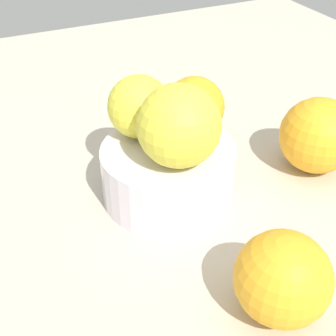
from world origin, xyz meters
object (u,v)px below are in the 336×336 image
orange_in_bowl_0 (174,127)px  orange_in_bowl_1 (139,107)px  orange_loose_0 (318,136)px  orange_loose_1 (282,278)px  fruit_bowl (168,174)px  orange_in_bowl_2 (194,107)px

orange_in_bowl_0 → orange_in_bowl_1: size_ratio=1.22×
orange_in_bowl_0 → orange_loose_0: 18.45cm
orange_in_bowl_1 → orange_loose_1: (-21.03, -3.02, -5.24)cm
orange_in_bowl_0 → orange_loose_1: orange_in_bowl_0 is taller
orange_in_bowl_1 → orange_loose_0: 20.16cm
fruit_bowl → orange_in_bowl_1: 7.46cm
fruit_bowl → orange_loose_1: orange_loose_1 is taller
orange_in_bowl_2 → orange_loose_0: size_ratio=0.73×
fruit_bowl → orange_loose_0: size_ratio=1.61×
orange_in_bowl_2 → orange_loose_0: orange_in_bowl_2 is taller
fruit_bowl → orange_in_bowl_0: bearing=168.9°
fruit_bowl → orange_in_bowl_2: bearing=-65.7°
fruit_bowl → orange_loose_1: size_ratio=1.79×
orange_in_bowl_0 → orange_loose_1: 16.17cm
fruit_bowl → orange_loose_1: (-17.25, -1.61, 1.04)cm
orange_in_bowl_0 → orange_in_bowl_1: orange_in_bowl_0 is taller
orange_in_bowl_2 → orange_loose_1: orange_in_bowl_2 is taller
orange_in_bowl_1 → orange_loose_0: (-6.23, -18.56, -4.80)cm
orange_in_bowl_2 → orange_in_bowl_0: bearing=133.9°
fruit_bowl → orange_in_bowl_2: 7.36cm
fruit_bowl → orange_in_bowl_1: (3.78, 1.41, 6.27)cm
orange_in_bowl_1 → orange_in_bowl_0: bearing=-171.2°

